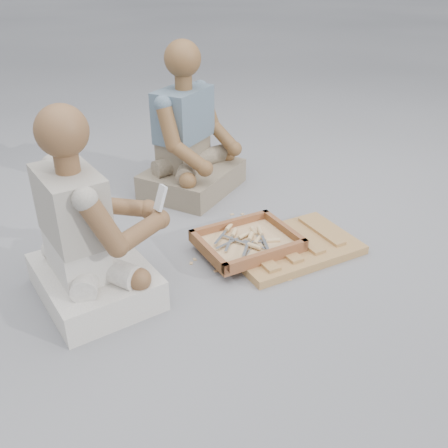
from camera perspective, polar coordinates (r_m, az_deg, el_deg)
ground at (r=2.29m, az=4.09°, el=-6.83°), size 60.00×60.00×0.00m
carved_panel at (r=2.53m, az=7.66°, el=-2.57°), size 0.67×0.48×0.04m
tool_tray at (r=2.47m, az=2.68°, el=-2.08°), size 0.49×0.41×0.06m
chisel_0 at (r=2.51m, az=4.26°, el=-1.07°), size 0.11×0.21×0.02m
chisel_1 at (r=2.46m, az=2.94°, el=-1.67°), size 0.17×0.17×0.02m
chisel_2 at (r=2.54m, az=3.62°, el=-1.05°), size 0.08×0.22×0.02m
chisel_3 at (r=2.47m, az=5.12°, el=-1.92°), size 0.21×0.11×0.02m
chisel_4 at (r=2.51m, az=1.03°, el=-1.22°), size 0.17×0.16×0.02m
chisel_5 at (r=2.55m, az=0.39°, el=-0.55°), size 0.19×0.14×0.02m
chisel_6 at (r=2.40m, az=5.25°, el=-3.02°), size 0.09×0.21×0.02m
chisel_7 at (r=2.48m, az=1.92°, el=-1.51°), size 0.22×0.05×0.02m
chisel_8 at (r=2.46m, az=3.64°, el=-2.10°), size 0.20×0.13×0.02m
chisel_9 at (r=2.42m, az=3.04°, el=-2.40°), size 0.10×0.21×0.02m
wood_chip_0 at (r=2.53m, az=12.19°, el=-3.57°), size 0.02×0.02×0.00m
wood_chip_1 at (r=2.56m, az=1.61°, el=-2.48°), size 0.02×0.02×0.00m
wood_chip_2 at (r=2.62m, az=2.38°, el=-1.69°), size 0.02×0.02×0.00m
wood_chip_3 at (r=2.70m, az=2.11°, el=-0.71°), size 0.02×0.02×0.00m
wood_chip_4 at (r=2.86m, az=2.12°, el=1.14°), size 0.02×0.02×0.00m
wood_chip_5 at (r=2.76m, az=3.61°, el=0.07°), size 0.02×0.02×0.00m
wood_chip_6 at (r=2.36m, az=-0.94°, el=-5.39°), size 0.02×0.02×0.00m
wood_chip_7 at (r=2.75m, az=7.06°, el=-0.22°), size 0.02×0.02×0.00m
wood_chip_8 at (r=2.65m, az=7.83°, el=-1.54°), size 0.02×0.02×0.00m
wood_chip_9 at (r=2.45m, az=-3.37°, el=-4.06°), size 0.02×0.02×0.00m
wood_chip_10 at (r=2.32m, az=7.50°, el=-6.33°), size 0.02×0.02×0.00m
wood_chip_11 at (r=2.42m, az=-3.77°, el=-4.50°), size 0.02×0.02×0.00m
wood_chip_12 at (r=2.85m, az=0.93°, el=1.11°), size 0.02×0.02×0.00m
wood_chip_13 at (r=2.41m, az=6.94°, el=-4.80°), size 0.02×0.02×0.00m
craftsman at (r=2.13m, az=-15.33°, el=-1.55°), size 0.57×0.55×0.85m
companion at (r=3.06m, az=-3.96°, el=9.11°), size 0.73×0.68×0.90m
mobile_phone at (r=2.13m, az=-7.27°, el=2.99°), size 0.06×0.05×0.11m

